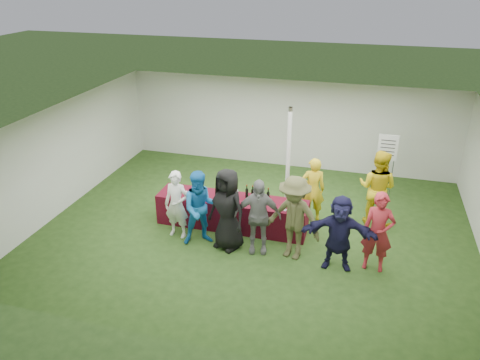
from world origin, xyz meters
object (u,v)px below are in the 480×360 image
(wine_list_sign, at_px, (387,152))
(customer_5, at_px, (339,233))
(staff_pourer, at_px, (313,190))
(customer_1, at_px, (201,208))
(customer_4, at_px, (294,218))
(serving_table, at_px, (232,212))
(customer_6, at_px, (378,232))
(staff_back, at_px, (377,188))
(customer_3, at_px, (258,216))
(customer_0, at_px, (177,205))
(dump_bucket, at_px, (294,207))
(customer_2, at_px, (227,209))

(wine_list_sign, relative_size, customer_5, 1.10)
(staff_pourer, bearing_deg, wine_list_sign, -148.84)
(customer_1, xyz_separation_m, customer_5, (3.03, -0.14, -0.05))
(customer_4, xyz_separation_m, customer_5, (0.96, -0.13, -0.12))
(serving_table, xyz_separation_m, customer_6, (3.34, -0.86, 0.49))
(staff_back, relative_size, customer_3, 1.09)
(customer_0, relative_size, customer_6, 0.93)
(wine_list_sign, height_order, customer_0, wine_list_sign)
(wine_list_sign, bearing_deg, customer_6, -92.25)
(customer_0, bearing_deg, customer_5, 0.25)
(wine_list_sign, xyz_separation_m, customer_3, (-2.63, -3.43, -0.45))
(dump_bucket, height_order, customer_2, customer_2)
(staff_pourer, distance_m, customer_4, 1.74)
(staff_back, bearing_deg, customer_1, 45.81)
(staff_pourer, distance_m, staff_back, 1.52)
(wine_list_sign, bearing_deg, customer_3, -127.46)
(customer_3, height_order, customer_4, customer_4)
(serving_table, xyz_separation_m, customer_0, (-1.09, -0.75, 0.43))
(wine_list_sign, bearing_deg, staff_pourer, -134.26)
(dump_bucket, height_order, staff_pourer, staff_pourer)
(customer_5, bearing_deg, customer_4, 169.09)
(serving_table, distance_m, customer_6, 3.48)
(dump_bucket, height_order, customer_4, customer_4)
(staff_pourer, xyz_separation_m, customer_3, (-0.95, -1.71, 0.04))
(staff_back, height_order, customer_5, staff_back)
(staff_pourer, relative_size, customer_5, 1.00)
(serving_table, xyz_separation_m, customer_5, (2.58, -1.02, 0.45))
(dump_bucket, distance_m, customer_3, 0.95)
(dump_bucket, height_order, customer_3, customer_3)
(customer_1, bearing_deg, customer_0, 142.11)
(serving_table, xyz_separation_m, customer_3, (0.84, -0.88, 0.49))
(serving_table, xyz_separation_m, staff_pourer, (1.79, 0.83, 0.45))
(customer_1, distance_m, customer_3, 1.29)
(serving_table, distance_m, wine_list_sign, 4.41)
(customer_1, xyz_separation_m, customer_4, (2.07, -0.01, 0.07))
(wine_list_sign, relative_size, customer_2, 0.96)
(customer_2, distance_m, customer_4, 1.45)
(customer_1, relative_size, customer_2, 0.93)
(customer_2, xyz_separation_m, customer_4, (1.45, 0.00, 0.01))
(customer_5, bearing_deg, staff_back, 68.20)
(customer_4, bearing_deg, customer_0, -166.74)
(customer_1, bearing_deg, customer_3, -26.52)
(customer_1, height_order, customer_4, customer_4)
(customer_0, relative_size, customer_4, 0.85)
(customer_4, bearing_deg, customer_1, -164.14)
(serving_table, relative_size, staff_pourer, 2.19)
(staff_pourer, bearing_deg, customer_2, 32.14)
(customer_4, bearing_deg, staff_pourer, 100.54)
(serving_table, height_order, customer_3, customer_3)
(customer_6, bearing_deg, customer_0, -178.03)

